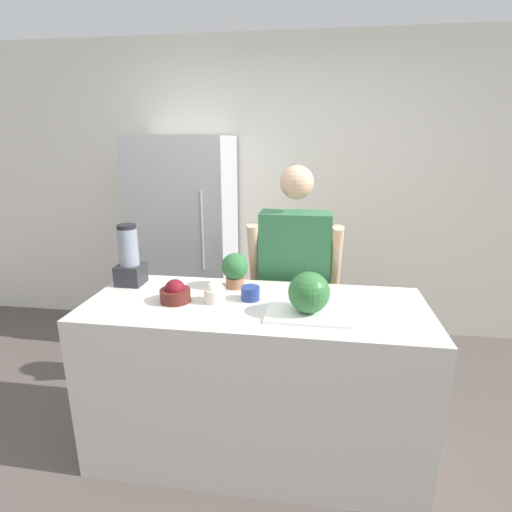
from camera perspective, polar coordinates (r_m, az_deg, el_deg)
name	(u,v)px	position (r m, az deg, el deg)	size (l,w,h in m)	color
ground_plane	(245,497)	(2.38, -1.60, -31.21)	(14.00, 14.00, 0.00)	#564C47
wall_back	(282,191)	(3.66, 3.80, 9.21)	(8.00, 0.06, 2.60)	white
counter_island	(255,379)	(2.34, -0.13, -17.15)	(1.80, 0.71, 0.92)	beige
refrigerator	(187,242)	(3.53, -9.88, 1.98)	(0.79, 0.66, 1.78)	#B7B7BC
person	(294,287)	(2.65, 5.42, -4.48)	(0.59, 0.26, 1.60)	gray
cutting_board	(306,314)	(2.00, 7.22, -8.23)	(0.40, 0.25, 0.01)	white
watermelon	(309,292)	(1.97, 7.58, -5.17)	(0.20, 0.20, 0.20)	#2D6B33
bowl_cherries	(175,293)	(2.17, -11.47, -5.18)	(0.16, 0.16, 0.12)	#511E19
bowl_cream	(215,292)	(2.13, -5.92, -5.17)	(0.11, 0.11, 0.12)	beige
bowl_small_blue	(250,293)	(2.16, -0.81, -5.34)	(0.10, 0.10, 0.07)	navy
blender	(129,259)	(2.46, -17.64, -0.39)	(0.15, 0.15, 0.36)	#28282D
potted_plant	(235,269)	(2.31, -3.03, -1.85)	(0.16, 0.16, 0.21)	#996647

